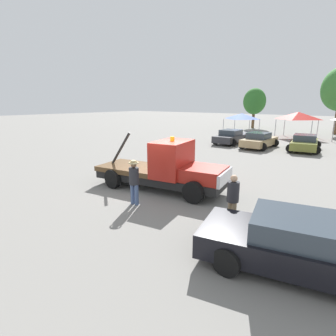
{
  "coord_description": "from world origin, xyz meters",
  "views": [
    {
      "loc": [
        7.41,
        -8.76,
        3.85
      ],
      "look_at": [
        0.5,
        0.0,
        1.05
      ],
      "focal_mm": 28.0,
      "sensor_mm": 36.0,
      "label": 1
    }
  ],
  "objects_px": {
    "parked_car_olive": "(304,143)",
    "canopy_tent_blue": "(242,116)",
    "canopy_tent_red": "(298,116)",
    "foreground_car": "(308,247)",
    "traffic_cone": "(225,175)",
    "parked_car_charcoal": "(231,137)",
    "tow_truck": "(167,169)",
    "tree_center": "(255,101)",
    "person_at_hood": "(134,179)",
    "person_near_truck": "(233,197)",
    "parked_car_tan": "(259,140)"
  },
  "relations": [
    {
      "from": "parked_car_olive",
      "to": "canopy_tent_blue",
      "type": "distance_m",
      "value": 13.02
    },
    {
      "from": "canopy_tent_red",
      "to": "foreground_car",
      "type": "bearing_deg",
      "value": -76.63
    },
    {
      "from": "traffic_cone",
      "to": "parked_car_charcoal",
      "type": "bearing_deg",
      "value": 113.7
    },
    {
      "from": "tow_truck",
      "to": "tree_center",
      "type": "bearing_deg",
      "value": 94.06
    },
    {
      "from": "person_at_hood",
      "to": "person_near_truck",
      "type": "bearing_deg",
      "value": 94.41
    },
    {
      "from": "parked_car_charcoal",
      "to": "canopy_tent_blue",
      "type": "relative_size",
      "value": 1.32
    },
    {
      "from": "canopy_tent_blue",
      "to": "traffic_cone",
      "type": "relative_size",
      "value": 6.34
    },
    {
      "from": "person_near_truck",
      "to": "traffic_cone",
      "type": "distance_m",
      "value": 5.14
    },
    {
      "from": "parked_car_charcoal",
      "to": "parked_car_olive",
      "type": "bearing_deg",
      "value": -89.25
    },
    {
      "from": "parked_car_charcoal",
      "to": "traffic_cone",
      "type": "xyz_separation_m",
      "value": [
        5.09,
        -11.6,
        -0.39
      ]
    },
    {
      "from": "tow_truck",
      "to": "parked_car_charcoal",
      "type": "xyz_separation_m",
      "value": [
        -3.69,
        14.59,
        -0.3
      ]
    },
    {
      "from": "parked_car_charcoal",
      "to": "parked_car_tan",
      "type": "xyz_separation_m",
      "value": [
        2.96,
        -0.81,
        -0.0
      ]
    },
    {
      "from": "person_near_truck",
      "to": "canopy_tent_red",
      "type": "distance_m",
      "value": 24.54
    },
    {
      "from": "canopy_tent_red",
      "to": "traffic_cone",
      "type": "distance_m",
      "value": 19.92
    },
    {
      "from": "person_near_truck",
      "to": "parked_car_olive",
      "type": "relative_size",
      "value": 0.36
    },
    {
      "from": "person_at_hood",
      "to": "parked_car_tan",
      "type": "distance_m",
      "value": 15.94
    },
    {
      "from": "person_near_truck",
      "to": "parked_car_charcoal",
      "type": "height_order",
      "value": "person_near_truck"
    },
    {
      "from": "person_at_hood",
      "to": "parked_car_charcoal",
      "type": "height_order",
      "value": "person_at_hood"
    },
    {
      "from": "tree_center",
      "to": "canopy_tent_blue",
      "type": "bearing_deg",
      "value": -79.8
    },
    {
      "from": "tow_truck",
      "to": "canopy_tent_blue",
      "type": "bearing_deg",
      "value": 95.33
    },
    {
      "from": "canopy_tent_red",
      "to": "traffic_cone",
      "type": "bearing_deg",
      "value": -86.54
    },
    {
      "from": "person_near_truck",
      "to": "parked_car_tan",
      "type": "xyz_separation_m",
      "value": [
        -4.57,
        15.26,
        -0.33
      ]
    },
    {
      "from": "person_at_hood",
      "to": "parked_car_olive",
      "type": "distance_m",
      "value": 17.03
    },
    {
      "from": "person_near_truck",
      "to": "parked_car_charcoal",
      "type": "distance_m",
      "value": 17.75
    },
    {
      "from": "parked_car_tan",
      "to": "canopy_tent_blue",
      "type": "bearing_deg",
      "value": 32.39
    },
    {
      "from": "traffic_cone",
      "to": "parked_car_tan",
      "type": "bearing_deg",
      "value": 101.19
    },
    {
      "from": "foreground_car",
      "to": "parked_car_charcoal",
      "type": "distance_m",
      "value": 19.87
    },
    {
      "from": "person_near_truck",
      "to": "tree_center",
      "type": "xyz_separation_m",
      "value": [
        -11.79,
        32.78,
        3.0
      ]
    },
    {
      "from": "tow_truck",
      "to": "parked_car_olive",
      "type": "height_order",
      "value": "tow_truck"
    },
    {
      "from": "foreground_car",
      "to": "parked_car_olive",
      "type": "xyz_separation_m",
      "value": [
        -3.57,
        17.32,
        -0.0
      ]
    },
    {
      "from": "parked_car_tan",
      "to": "traffic_cone",
      "type": "xyz_separation_m",
      "value": [
        2.14,
        -10.79,
        -0.39
      ]
    },
    {
      "from": "tree_center",
      "to": "traffic_cone",
      "type": "height_order",
      "value": "tree_center"
    },
    {
      "from": "canopy_tent_red",
      "to": "person_near_truck",
      "type": "bearing_deg",
      "value": -81.48
    },
    {
      "from": "traffic_cone",
      "to": "canopy_tent_red",
      "type": "bearing_deg",
      "value": 93.46
    },
    {
      "from": "person_at_hood",
      "to": "tow_truck",
      "type": "bearing_deg",
      "value": 177.48
    },
    {
      "from": "canopy_tent_red",
      "to": "tree_center",
      "type": "height_order",
      "value": "tree_center"
    },
    {
      "from": "person_at_hood",
      "to": "traffic_cone",
      "type": "height_order",
      "value": "person_at_hood"
    },
    {
      "from": "parked_car_olive",
      "to": "parked_car_charcoal",
      "type": "bearing_deg",
      "value": 82.44
    },
    {
      "from": "parked_car_charcoal",
      "to": "canopy_tent_blue",
      "type": "distance_m",
      "value": 9.71
    },
    {
      "from": "foreground_car",
      "to": "tree_center",
      "type": "distance_m",
      "value": 36.92
    },
    {
      "from": "parked_car_tan",
      "to": "parked_car_olive",
      "type": "relative_size",
      "value": 0.94
    },
    {
      "from": "tow_truck",
      "to": "tree_center",
      "type": "relative_size",
      "value": 1.06
    },
    {
      "from": "canopy_tent_blue",
      "to": "traffic_cone",
      "type": "xyz_separation_m",
      "value": [
        7.99,
        -20.75,
        -1.88
      ]
    },
    {
      "from": "person_near_truck",
      "to": "person_at_hood",
      "type": "distance_m",
      "value": 3.78
    },
    {
      "from": "person_near_truck",
      "to": "canopy_tent_blue",
      "type": "distance_m",
      "value": 27.31
    },
    {
      "from": "parked_car_tan",
      "to": "person_at_hood",
      "type": "bearing_deg",
      "value": -175.01
    },
    {
      "from": "foreground_car",
      "to": "person_at_hood",
      "type": "relative_size",
      "value": 3.05
    },
    {
      "from": "tree_center",
      "to": "parked_car_tan",
      "type": "bearing_deg",
      "value": -67.62
    },
    {
      "from": "foreground_car",
      "to": "canopy_tent_red",
      "type": "distance_m",
      "value": 26.14
    },
    {
      "from": "parked_car_charcoal",
      "to": "parked_car_olive",
      "type": "xyz_separation_m",
      "value": [
        6.35,
        0.11,
        -0.0
      ]
    }
  ]
}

